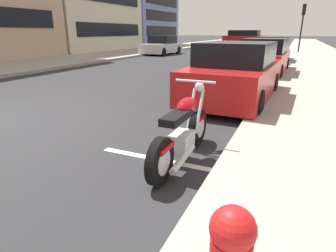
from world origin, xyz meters
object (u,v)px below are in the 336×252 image
(parked_motorcycle, at_px, (183,133))
(traffic_signal_near_corner, at_px, (303,18))
(parked_car_second_in_row, at_px, (264,58))
(parked_car_at_intersection, at_px, (271,51))
(crossing_truck, at_px, (244,38))
(car_opposite_curb, at_px, (162,46))
(parked_car_behind_motorcycle, at_px, (235,74))

(parked_motorcycle, height_order, traffic_signal_near_corner, traffic_signal_near_corner)
(parked_car_second_in_row, relative_size, parked_car_at_intersection, 0.95)
(crossing_truck, distance_m, car_opposite_curb, 16.99)
(car_opposite_curb, bearing_deg, parked_car_behind_motorcycle, 34.78)
(parked_car_second_in_row, bearing_deg, parked_car_behind_motorcycle, -179.49)
(parked_car_second_in_row, distance_m, parked_car_at_intersection, 5.23)
(parked_car_at_intersection, bearing_deg, parked_car_second_in_row, -176.32)
(parked_motorcycle, distance_m, traffic_signal_near_corner, 23.66)
(parked_motorcycle, bearing_deg, car_opposite_curb, 26.62)
(parked_car_behind_motorcycle, height_order, crossing_truck, crossing_truck)
(parked_car_behind_motorcycle, xyz_separation_m, car_opposite_curb, (13.78, 8.66, -0.06))
(parked_car_second_in_row, height_order, parked_car_at_intersection, parked_car_second_in_row)
(parked_car_second_in_row, distance_m, traffic_signal_near_corner, 14.30)
(parked_car_second_in_row, bearing_deg, traffic_signal_near_corner, -3.21)
(parked_motorcycle, relative_size, parked_car_at_intersection, 0.42)
(parked_car_at_intersection, bearing_deg, car_opposite_curb, 71.97)
(parked_car_second_in_row, xyz_separation_m, car_opposite_curb, (8.38, 8.83, -0.05))
(crossing_truck, bearing_deg, parked_car_at_intersection, 108.45)
(traffic_signal_near_corner, bearing_deg, car_opposite_curb, 119.18)
(parked_car_second_in_row, xyz_separation_m, crossing_truck, (24.95, 5.09, 0.30))
(parked_car_behind_motorcycle, bearing_deg, parked_motorcycle, -176.36)
(parked_car_behind_motorcycle, bearing_deg, parked_car_second_in_row, 0.70)
(parked_motorcycle, xyz_separation_m, parked_car_second_in_row, (9.42, -0.09, 0.30))
(parked_car_at_intersection, relative_size, traffic_signal_near_corner, 1.26)
(crossing_truck, bearing_deg, traffic_signal_near_corner, 125.12)
(parked_motorcycle, xyz_separation_m, crossing_truck, (34.37, 5.00, 0.59))
(parked_motorcycle, relative_size, traffic_signal_near_corner, 0.53)
(crossing_truck, bearing_deg, car_opposite_curb, 81.69)
(parked_car_behind_motorcycle, relative_size, traffic_signal_near_corner, 1.11)
(parked_car_behind_motorcycle, xyz_separation_m, crossing_truck, (30.35, 4.92, 0.29))
(parked_motorcycle, xyz_separation_m, car_opposite_curb, (17.80, 8.74, 0.24))
(parked_car_behind_motorcycle, bearing_deg, car_opposite_curb, 34.68)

